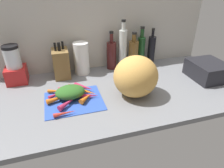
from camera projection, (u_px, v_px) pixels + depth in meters
ground_plane at (113, 91)px, 127.84cm from camera, size 170.00×80.00×3.00cm
wall_back at (97, 28)px, 144.58cm from camera, size 170.00×3.00×60.00cm
cutting_board at (74, 101)px, 115.32cm from camera, size 32.80×27.82×0.80cm
carrot_0 at (57, 91)px, 121.66cm from camera, size 11.28×5.46×2.09cm
carrot_1 at (68, 103)px, 109.81cm from camera, size 11.72×10.84×3.13cm
carrot_2 at (84, 87)px, 124.54cm from camera, size 12.19×11.32×3.54cm
carrot_3 at (86, 98)px, 114.30cm from camera, size 9.38×9.30×3.20cm
carrot_4 at (89, 95)px, 117.12cm from camera, size 11.15×5.21×2.43cm
carrot_5 at (68, 88)px, 124.35cm from camera, size 14.91×11.45×2.67cm
carrot_6 at (62, 93)px, 120.22cm from camera, size 16.41×8.83×2.04cm
carrot_7 at (82, 97)px, 116.42cm from camera, size 15.93×7.56×2.10cm
carrot_8 at (75, 88)px, 124.25cm from camera, size 9.36×9.35×2.79cm
carrot_9 at (65, 113)px, 102.67cm from camera, size 11.98×3.15×2.12cm
carrot_10 at (86, 91)px, 120.59cm from camera, size 12.73×12.24×3.10cm
carrot_11 at (73, 89)px, 123.39cm from camera, size 17.63×8.03×2.32cm
carrot_12 at (61, 98)px, 114.55cm from camera, size 16.77×7.66×3.01cm
carrot_greens_pile at (70, 92)px, 115.89cm from camera, size 17.10×13.16×7.24cm
winter_squash at (136, 77)px, 115.73cm from camera, size 26.33×24.41×24.75cm
knife_block at (61, 63)px, 138.31cm from camera, size 10.78×14.60×25.32cm
blender_appliance at (15, 67)px, 130.43cm from camera, size 13.13×13.13×25.75cm
paper_towel_roll at (81, 58)px, 142.49cm from camera, size 10.74×10.74×23.02cm
bottle_0 at (111, 55)px, 150.21cm from camera, size 7.23×7.23×28.76cm
bottle_1 at (123, 49)px, 147.42cm from camera, size 5.75×5.75×37.00cm
bottle_2 at (133, 54)px, 150.70cm from camera, size 7.35×7.35×28.14cm
bottle_3 at (141, 50)px, 154.63cm from camera, size 5.82×5.82×30.70cm
bottle_4 at (151, 50)px, 157.17cm from camera, size 5.79×5.79×28.90cm
dish_rack at (208, 70)px, 138.38cm from camera, size 22.20×25.17×11.65cm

